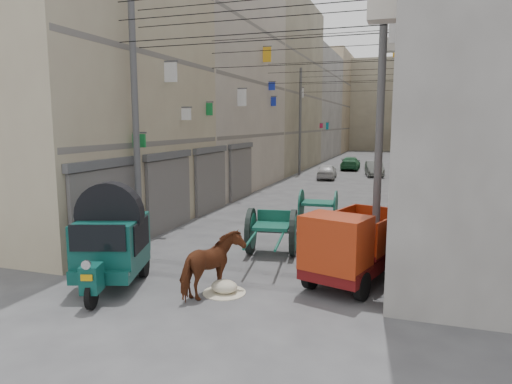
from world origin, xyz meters
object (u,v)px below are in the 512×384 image
at_px(tonga_cart, 272,231).
at_px(distant_car_grey, 374,169).
at_px(distant_car_green, 351,163).
at_px(auto_rickshaw, 111,240).
at_px(mini_truck, 349,250).
at_px(second_cart, 318,205).
at_px(feed_sack, 224,287).
at_px(distant_car_white, 327,171).
at_px(horse, 212,265).

distance_m(tonga_cart, distant_car_grey, 22.27).
relative_size(distant_car_grey, distant_car_green, 0.89).
height_order(auto_rickshaw, mini_truck, auto_rickshaw).
distance_m(auto_rickshaw, distant_car_green, 30.36).
relative_size(second_cart, feed_sack, 2.43).
bearing_deg(distant_car_green, distant_car_white, 81.07).
distance_m(tonga_cart, horse, 3.61).
xyz_separation_m(distant_car_white, distant_car_grey, (3.03, 2.96, 0.01)).
bearing_deg(feed_sack, mini_truck, 28.11).
height_order(mini_truck, distant_car_green, mini_truck).
bearing_deg(mini_truck, second_cart, 123.62).
bearing_deg(mini_truck, auto_rickshaw, -144.28).
bearing_deg(distant_car_green, mini_truck, 93.94).
height_order(tonga_cart, feed_sack, tonga_cart).
xyz_separation_m(second_cart, distant_car_green, (-1.35, 21.46, -0.14)).
bearing_deg(distant_car_white, distant_car_green, -101.12).
height_order(tonga_cart, distant_car_grey, tonga_cart).
distance_m(distant_car_white, distant_car_grey, 4.24).
relative_size(feed_sack, distant_car_white, 0.20).
bearing_deg(auto_rickshaw, distant_car_grey, 62.60).
xyz_separation_m(auto_rickshaw, distant_car_grey, (4.24, 26.02, -0.59)).
bearing_deg(tonga_cart, distant_car_green, 83.11).
relative_size(horse, distant_car_grey, 0.51).
height_order(auto_rickshaw, distant_car_green, auto_rickshaw).
relative_size(second_cart, horse, 0.90).
height_order(auto_rickshaw, distant_car_white, auto_rickshaw).
xyz_separation_m(mini_truck, distant_car_grey, (-1.16, 24.20, -0.34)).
height_order(distant_car_grey, distant_car_green, distant_car_grey).
xyz_separation_m(horse, distant_car_grey, (1.70, 25.82, -0.16)).
distance_m(feed_sack, distant_car_grey, 25.66).
xyz_separation_m(auto_rickshaw, horse, (2.54, 0.20, -0.42)).
bearing_deg(horse, mini_truck, -133.97).
bearing_deg(horse, tonga_cart, -79.00).
relative_size(auto_rickshaw, feed_sack, 4.56).
xyz_separation_m(mini_truck, horse, (-2.86, -1.62, -0.18)).
relative_size(mini_truck, horse, 2.12).
distance_m(tonga_cart, distant_car_white, 19.35).
distance_m(mini_truck, distant_car_green, 28.68).
bearing_deg(distant_car_grey, distant_car_white, -145.79).
distance_m(feed_sack, distant_car_white, 22.71).
bearing_deg(distant_car_green, horse, 88.15).
xyz_separation_m(tonga_cart, mini_truck, (2.52, -1.97, 0.17)).
bearing_deg(tonga_cart, horse, -104.32).
distance_m(auto_rickshaw, second_cart, 9.44).
bearing_deg(second_cart, mini_truck, -76.77).
bearing_deg(horse, distant_car_white, -70.21).
bearing_deg(auto_rickshaw, distant_car_white, 68.87).
bearing_deg(auto_rickshaw, tonga_cart, 34.64).
xyz_separation_m(second_cart, distant_car_white, (-2.11, 14.23, -0.14)).
bearing_deg(second_cart, tonga_cart, -98.26).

